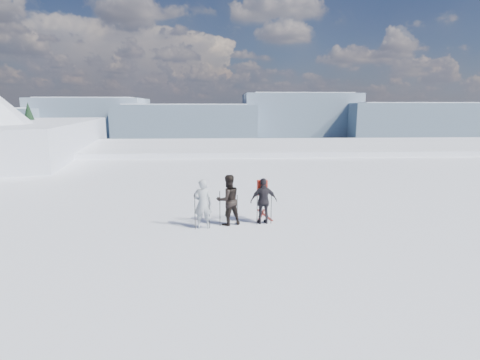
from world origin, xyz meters
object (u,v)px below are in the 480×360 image
(skier_grey, at_px, (203,204))
(skier_pack, at_px, (264,201))
(skis_loose, at_px, (263,215))
(skier_dark, at_px, (228,200))

(skier_grey, distance_m, skier_pack, 2.32)
(skis_loose, bearing_deg, skier_grey, -147.39)
(skier_dark, relative_size, skis_loose, 1.14)
(skier_grey, xyz_separation_m, skier_dark, (0.93, 0.38, 0.04))
(skier_pack, height_order, skis_loose, skier_pack)
(skier_dark, relative_size, skier_pack, 1.09)
(skier_grey, relative_size, skier_dark, 0.96)
(skier_grey, height_order, skier_dark, skier_dark)
(skier_grey, distance_m, skis_loose, 2.98)
(skier_dark, bearing_deg, skis_loose, -163.51)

